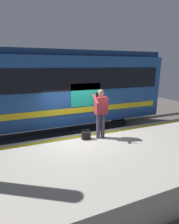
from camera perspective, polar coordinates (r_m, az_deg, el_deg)
name	(u,v)px	position (r m, az deg, el deg)	size (l,w,h in m)	color
ground_plane	(80,155)	(7.34, -2.94, -13.39)	(24.86, 24.86, 0.00)	#4C4742
platform	(101,169)	(5.62, 3.81, -17.68)	(14.37, 3.76, 0.90)	#9E998E
safety_line	(83,136)	(6.70, -2.17, -7.66)	(14.08, 0.16, 0.01)	yellow
track_rail_near	(69,138)	(8.66, -6.49, -8.33)	(18.68, 0.08, 0.16)	slate
track_rail_far	(62,129)	(9.96, -8.81, -5.29)	(18.68, 0.08, 0.16)	slate
train_carriage	(30,87)	(8.47, -18.44, 7.40)	(12.13, 2.84, 3.90)	#1E478C
passenger	(101,110)	(6.26, 3.58, 0.71)	(0.57, 0.55, 1.75)	#383347
handbag	(86,135)	(6.41, -1.14, -7.32)	(0.30, 0.28, 0.33)	black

